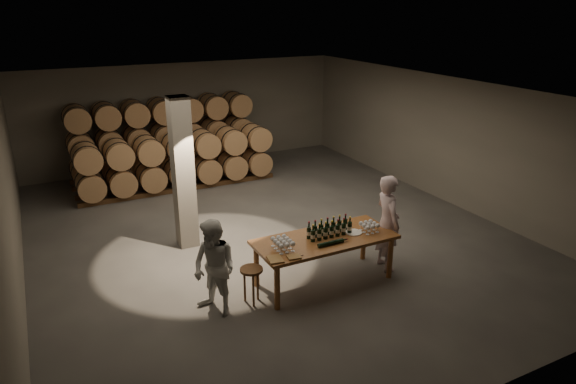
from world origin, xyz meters
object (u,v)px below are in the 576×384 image
plate (354,232)px  tasting_table (325,243)px  notebook_near (294,257)px  stool (252,275)px  bottle_cluster (329,230)px  person_man (387,223)px  person_woman (215,268)px

plate → tasting_table: bearing=174.7°
tasting_table → notebook_near: (-0.86, -0.43, 0.12)m
stool → plate: bearing=-0.4°
bottle_cluster → person_man: (1.24, -0.11, -0.06)m
tasting_table → plate: bearing=-5.3°
person_man → person_woman: (-3.48, 0.02, -0.12)m
tasting_table → stool: tasting_table is taller
person_man → person_woman: 3.48m
plate → person_woman: size_ratio=0.18×
bottle_cluster → stool: bottle_cluster is taller
stool → person_woman: (-0.65, -0.00, 0.29)m
tasting_table → bottle_cluster: size_ratio=3.01×
bottle_cluster → notebook_near: bearing=-154.4°
notebook_near → stool: bearing=157.4°
stool → person_man: (2.83, -0.02, 0.41)m
notebook_near → plate: bearing=23.9°
tasting_table → stool: bearing=-178.5°
tasting_table → person_woman: bearing=-178.9°
notebook_near → person_man: 2.24m
notebook_near → person_man: person_man is taller
tasting_table → person_woman: 2.13m
stool → person_man: size_ratio=0.35×
notebook_near → stool: notebook_near is taller
notebook_near → person_woman: 1.33m
bottle_cluster → tasting_table: bearing=-160.0°
person_woman → plate: bearing=62.1°
person_woman → tasting_table: bearing=63.5°
bottle_cluster → person_woman: 2.25m
plate → person_man: size_ratio=0.16×
tasting_table → person_man: bearing=-2.7°
plate → person_man: bearing=-0.6°
notebook_near → person_woman: size_ratio=0.13×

